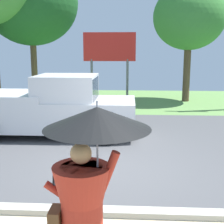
# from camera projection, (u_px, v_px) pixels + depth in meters

# --- Properties ---
(ground_plane) EXTENTS (40.00, 22.00, 0.20)m
(ground_plane) POSITION_uv_depth(u_px,v_px,m) (117.00, 135.00, 9.85)
(ground_plane) COLOR #4C4C4F
(monk_pedestrian) EXTENTS (1.11, 1.08, 2.13)m
(monk_pedestrian) POSITION_uv_depth(u_px,v_px,m) (86.00, 195.00, 3.20)
(monk_pedestrian) COLOR #B22D1E
(monk_pedestrian) RESTS_ON ground_plane
(pickup_truck) EXTENTS (5.20, 2.28, 1.88)m
(pickup_truck) POSITION_uv_depth(u_px,v_px,m) (52.00, 107.00, 9.62)
(pickup_truck) COLOR silver
(pickup_truck) RESTS_ON ground_plane
(roadside_billboard) EXTENTS (2.60, 0.12, 3.50)m
(roadside_billboard) POSITION_uv_depth(u_px,v_px,m) (109.00, 52.00, 15.29)
(roadside_billboard) COLOR slate
(roadside_billboard) RESTS_ON ground_plane
(tree_center_back) EXTENTS (3.61, 3.61, 5.92)m
(tree_center_back) POSITION_uv_depth(u_px,v_px,m) (189.00, 17.00, 15.44)
(tree_center_back) COLOR brown
(tree_center_back) RESTS_ON ground_plane
(tree_right_mid) EXTENTS (5.33, 5.33, 7.74)m
(tree_right_mid) POSITION_uv_depth(u_px,v_px,m) (31.00, 3.00, 17.55)
(tree_right_mid) COLOR brown
(tree_right_mid) RESTS_ON ground_plane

